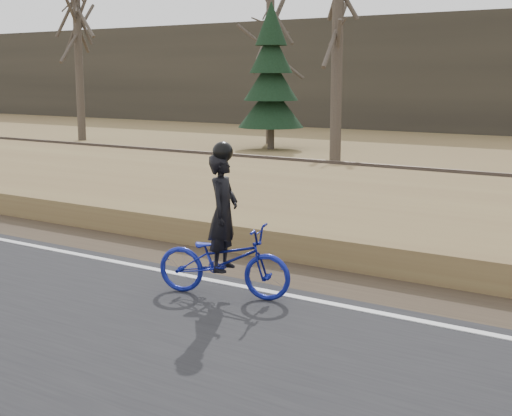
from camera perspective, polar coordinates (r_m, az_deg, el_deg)
The scene contains 11 objects.
edge_line at distance 13.01m, azimuth -19.17°, elevation -2.51°, with size 120.00×0.12×0.01m, color silver.
shoulder at distance 13.63m, azimuth -15.83°, elevation -1.94°, with size 120.00×1.60×0.04m, color #473A2B.
embankment at distance 15.67m, azimuth -7.58°, elevation 0.71°, with size 120.00×5.00×0.44m, color olive.
ballast at distance 18.67m, azimuth 0.08°, elevation 2.39°, with size 120.00×3.00×0.45m, color slate.
railroad at distance 18.63m, azimuth 0.08°, elevation 3.31°, with size 120.00×2.40×0.29m.
treeline_backdrop at distance 38.80m, azimuth 18.54°, elevation 10.18°, with size 120.00×4.00×6.00m, color #383328.
cyclist at distance 9.16m, azimuth -2.61°, elevation -3.28°, with size 1.89×1.07×2.00m.
bare_tree_far_left at distance 33.28m, azimuth -14.02°, elevation 11.83°, with size 0.36×0.36×7.61m, color #50473B.
bare_tree_left at distance 30.66m, azimuth 1.15°, elevation 12.49°, with size 0.36×0.36×7.84m, color #50473B.
bare_tree_near_left at distance 22.80m, azimuth 6.49°, elevation 11.52°, with size 0.36×0.36×6.58m, color #50473B.
conifer at distance 28.35m, azimuth 1.21°, elevation 10.19°, with size 2.60×2.60×5.71m.
Camera 1 is at (10.15, -7.44, 2.87)m, focal length 50.00 mm.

